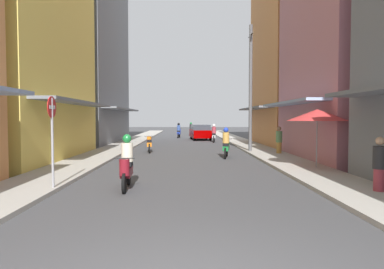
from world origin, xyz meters
The scene contains 18 objects.
ground_plane centered at (0.00, 22.05, 0.00)m, with size 114.63×114.63×0.00m, color #424244.
sidewalk_left centered at (-4.63, 22.05, 0.06)m, with size 2.13×60.10×0.12m, color #ADA89E.
sidewalk_right centered at (4.63, 22.05, 0.06)m, with size 2.13×60.10×0.12m, color #ADA89E.
building_left_far centered at (-8.69, 25.20, 6.94)m, with size 7.05×12.27×13.89m.
building_right_mid centered at (8.69, 13.31, 7.23)m, with size 7.05×8.34×14.48m.
building_right_far centered at (8.69, 22.38, 8.05)m, with size 7.05×9.10×16.11m.
motorbike_black centered at (0.66, 38.79, 0.70)m, with size 0.55×1.81×1.58m.
motorbike_green centered at (2.09, 14.14, 0.70)m, with size 0.60×1.79×1.58m.
motorbike_silver centered at (2.42, 25.98, 0.70)m, with size 0.55×1.81×1.58m.
motorbike_orange centered at (-2.21, 17.14, 0.50)m, with size 0.55×1.81×0.96m.
motorbike_blue centered at (-0.72, 32.89, 0.70)m, with size 0.55×1.81×1.58m.
motorbike_maroon centered at (-1.72, 6.14, 0.70)m, with size 0.55×1.81×1.58m.
parked_car centered at (1.42, 29.37, 0.74)m, with size 2.12×4.24×1.45m.
pedestrian_midway centered at (5.10, 5.15, 0.77)m, with size 0.34×0.34×1.56m.
pedestrian_foreground centered at (5.14, 15.24, 0.79)m, with size 0.34×0.34×1.59m.
vendor_umbrella centered at (5.08, 9.54, 2.17)m, with size 2.33×2.33×2.40m.
utility_pole centered at (3.81, 16.70, 3.83)m, with size 0.20×1.20×7.51m.
street_sign_no_entry centered at (-3.71, 5.81, 1.72)m, with size 0.07×0.60×2.65m.
Camera 1 is at (-0.02, -3.94, 2.04)m, focal length 32.78 mm.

